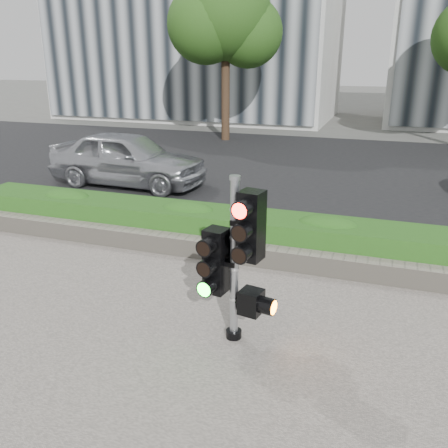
% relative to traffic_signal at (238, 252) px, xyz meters
% --- Properties ---
extents(ground, '(120.00, 120.00, 0.00)m').
position_rel_traffic_signal_xyz_m(ground, '(-0.75, 0.42, -1.22)').
color(ground, '#51514C').
rests_on(ground, ground).
extents(sidewalk, '(16.00, 11.00, 0.03)m').
position_rel_traffic_signal_xyz_m(sidewalk, '(-0.75, -2.08, -1.21)').
color(sidewalk, '#9E9389').
rests_on(sidewalk, ground).
extents(road, '(60.00, 13.00, 0.02)m').
position_rel_traffic_signal_xyz_m(road, '(-0.75, 10.42, -1.21)').
color(road, black).
rests_on(road, ground).
extents(curb, '(60.00, 0.25, 0.12)m').
position_rel_traffic_signal_xyz_m(curb, '(-0.75, 3.57, -1.16)').
color(curb, gray).
rests_on(curb, ground).
extents(stone_wall, '(12.00, 0.32, 0.34)m').
position_rel_traffic_signal_xyz_m(stone_wall, '(-0.75, 2.32, -1.02)').
color(stone_wall, gray).
rests_on(stone_wall, sidewalk).
extents(hedge, '(12.00, 1.00, 0.68)m').
position_rel_traffic_signal_xyz_m(hedge, '(-0.75, 2.97, -0.85)').
color(hedge, '#3D922D').
rests_on(hedge, sidewalk).
extents(tree_left, '(4.61, 4.03, 7.34)m').
position_rel_traffic_signal_xyz_m(tree_left, '(-5.27, 14.98, 3.82)').
color(tree_left, black).
rests_on(tree_left, ground).
extents(traffic_signal, '(0.78, 0.61, 2.16)m').
position_rel_traffic_signal_xyz_m(traffic_signal, '(0.00, 0.00, 0.00)').
color(traffic_signal, black).
rests_on(traffic_signal, sidewalk).
extents(car_silver, '(4.55, 1.95, 1.53)m').
position_rel_traffic_signal_xyz_m(car_silver, '(-5.30, 6.50, -0.44)').
color(car_silver, '#AEAFB5').
rests_on(car_silver, road).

